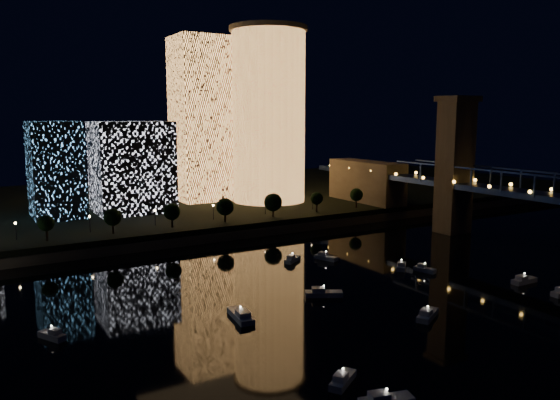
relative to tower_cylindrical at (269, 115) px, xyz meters
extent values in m
plane|color=black|center=(-27.86, -123.01, -43.12)|extent=(520.00, 520.00, 0.00)
cube|color=black|center=(-27.86, 36.99, -40.62)|extent=(420.00, 160.00, 5.00)
cube|color=#6B5E4C|center=(-27.86, -41.01, -41.62)|extent=(420.00, 6.00, 3.00)
cylinder|color=#F39E4D|center=(0.00, 0.00, -1.13)|extent=(32.00, 32.00, 73.98)
cylinder|color=#6B5E4C|center=(0.00, 0.00, 36.87)|extent=(34.00, 34.00, 2.00)
cube|color=#F39E4D|center=(-24.35, 19.10, -1.87)|extent=(22.78, 22.78, 72.49)
cube|color=silver|center=(-60.31, 3.92, -20.21)|extent=(29.09, 24.62, 35.81)
cube|color=#57A8ED|center=(-88.31, 6.92, -20.11)|extent=(18.01, 23.41, 36.02)
cube|color=#6B5E4C|center=(37.14, -73.01, -19.12)|extent=(11.00, 9.00, 48.00)
cube|color=#6B5E4C|center=(37.14, -73.01, 5.88)|extent=(13.00, 11.00, 2.00)
cube|color=#6B5E4C|center=(37.14, -23.01, -31.62)|extent=(12.00, 40.00, 23.00)
cube|color=navy|center=(32.14, -111.01, -21.62)|extent=(0.50, 0.50, 7.00)
cube|color=navy|center=(32.14, -87.01, -21.62)|extent=(0.50, 0.50, 7.00)
cube|color=navy|center=(32.14, -63.01, -21.62)|extent=(0.50, 0.50, 7.00)
sphere|color=gold|center=(31.64, -78.01, -23.32)|extent=(1.20, 1.20, 1.20)
sphere|color=gold|center=(31.64, -33.01, -23.32)|extent=(1.20, 1.20, 1.20)
cube|color=silver|center=(4.73, -126.73, -42.52)|extent=(7.64, 2.49, 1.20)
cube|color=silver|center=(3.59, -126.72, -41.42)|extent=(2.68, 2.00, 1.00)
sphere|color=white|center=(4.73, -126.73, -40.52)|extent=(0.36, 0.36, 0.36)
cube|color=silver|center=(-68.10, -154.46, -41.42)|extent=(3.35, 2.81, 1.00)
sphere|color=white|center=(-66.89, -154.76, -40.52)|extent=(0.36, 0.36, 0.36)
cube|color=silver|center=(-26.14, -81.59, -42.52)|extent=(4.71, 7.53, 1.20)
cube|color=silver|center=(-26.52, -80.58, -41.42)|extent=(2.64, 3.01, 1.00)
sphere|color=white|center=(-26.14, -81.59, -40.52)|extent=(0.36, 0.36, 0.36)
cube|color=silver|center=(-69.90, -111.85, -42.52)|extent=(4.30, 10.00, 1.20)
cube|color=silver|center=(-70.09, -113.29, -41.42)|extent=(2.93, 3.68, 1.00)
sphere|color=white|center=(-69.90, -111.85, -40.52)|extent=(0.36, 0.36, 0.36)
cube|color=silver|center=(-36.01, -78.23, -42.52)|extent=(7.14, 5.76, 1.20)
cube|color=silver|center=(-36.90, -78.82, -41.42)|extent=(3.07, 2.89, 1.00)
sphere|color=white|center=(-36.01, -78.23, -40.52)|extent=(0.36, 0.36, 0.36)
cube|color=silver|center=(-46.14, -108.91, -42.52)|extent=(9.17, 6.84, 1.20)
cube|color=silver|center=(-47.30, -108.26, -41.42)|extent=(3.85, 3.55, 1.00)
sphere|color=white|center=(-46.14, -108.91, -40.52)|extent=(0.36, 0.36, 0.36)
cube|color=silver|center=(-106.34, -102.88, -42.52)|extent=(4.78, 6.45, 1.20)
cube|color=silver|center=(-105.89, -103.70, -41.42)|extent=(2.48, 2.71, 1.00)
sphere|color=white|center=(-106.34, -102.88, -40.52)|extent=(0.36, 0.36, 0.36)
cube|color=silver|center=(-35.10, -131.88, -42.52)|extent=(8.57, 6.38, 1.20)
cube|color=silver|center=(-36.19, -132.49, -41.42)|extent=(3.60, 3.31, 1.00)
sphere|color=white|center=(-35.10, -131.88, -40.52)|extent=(0.36, 0.36, 0.36)
cube|color=silver|center=(-68.50, -146.11, -42.52)|extent=(7.15, 5.68, 1.20)
cube|color=silver|center=(-69.39, -146.68, -41.42)|extent=(3.06, 2.87, 1.00)
sphere|color=white|center=(-68.50, -146.11, -40.52)|extent=(0.36, 0.36, 0.36)
cube|color=silver|center=(-13.34, -100.40, -42.52)|extent=(6.87, 6.81, 1.20)
cube|color=silver|center=(-14.13, -101.17, -41.42)|extent=(3.16, 3.16, 1.00)
sphere|color=white|center=(-13.34, -100.40, -40.52)|extent=(0.36, 0.36, 0.36)
cube|color=silver|center=(-10.04, -106.18, -42.52)|extent=(3.71, 6.45, 1.20)
cube|color=silver|center=(-10.31, -105.31, -41.42)|extent=(2.17, 2.53, 1.00)
sphere|color=white|center=(-10.04, -106.18, -40.52)|extent=(0.36, 0.36, 0.36)
cylinder|color=black|center=(-97.86, -35.01, -36.12)|extent=(0.70, 0.70, 4.00)
sphere|color=black|center=(-97.86, -35.01, -32.62)|extent=(5.01, 5.01, 5.01)
cylinder|color=black|center=(-77.86, -35.01, -36.12)|extent=(0.70, 0.70, 4.00)
sphere|color=black|center=(-77.86, -35.01, -32.62)|extent=(5.70, 5.70, 5.70)
cylinder|color=black|center=(-57.86, -35.01, -36.12)|extent=(0.70, 0.70, 4.00)
sphere|color=black|center=(-57.86, -35.01, -32.62)|extent=(5.80, 5.80, 5.80)
cylinder|color=black|center=(-37.86, -35.01, -36.12)|extent=(0.70, 0.70, 4.00)
sphere|color=black|center=(-37.86, -35.01, -32.62)|extent=(6.40, 6.40, 6.40)
cylinder|color=black|center=(-17.86, -35.01, -36.12)|extent=(0.70, 0.70, 4.00)
sphere|color=black|center=(-17.86, -35.01, -32.62)|extent=(6.94, 6.94, 6.94)
cylinder|color=black|center=(2.14, -35.01, -36.12)|extent=(0.70, 0.70, 4.00)
sphere|color=black|center=(2.14, -35.01, -32.62)|extent=(5.03, 5.03, 5.03)
cylinder|color=black|center=(22.14, -35.01, -36.12)|extent=(0.70, 0.70, 4.00)
sphere|color=black|center=(22.14, -35.01, -32.62)|extent=(5.41, 5.41, 5.41)
cylinder|color=black|center=(-105.86, -29.01, -35.62)|extent=(0.24, 0.24, 5.00)
sphere|color=#FFCC7F|center=(-105.86, -29.01, -32.82)|extent=(0.70, 0.70, 0.70)
cylinder|color=black|center=(-83.86, -29.01, -35.62)|extent=(0.24, 0.24, 5.00)
sphere|color=#FFCC7F|center=(-83.86, -29.01, -32.82)|extent=(0.70, 0.70, 0.70)
cylinder|color=black|center=(-61.86, -29.01, -35.62)|extent=(0.24, 0.24, 5.00)
sphere|color=#FFCC7F|center=(-61.86, -29.01, -32.82)|extent=(0.70, 0.70, 0.70)
cylinder|color=black|center=(-39.86, -29.01, -35.62)|extent=(0.24, 0.24, 5.00)
sphere|color=#FFCC7F|center=(-39.86, -29.01, -32.82)|extent=(0.70, 0.70, 0.70)
cylinder|color=black|center=(-17.86, -29.01, -35.62)|extent=(0.24, 0.24, 5.00)
sphere|color=#FFCC7F|center=(-17.86, -29.01, -32.82)|extent=(0.70, 0.70, 0.70)
cylinder|color=black|center=(4.14, -29.01, -35.62)|extent=(0.24, 0.24, 5.00)
sphere|color=#FFCC7F|center=(4.14, -29.01, -32.82)|extent=(0.70, 0.70, 0.70)
camera|label=1|loc=(-119.24, -212.17, -0.21)|focal=35.00mm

